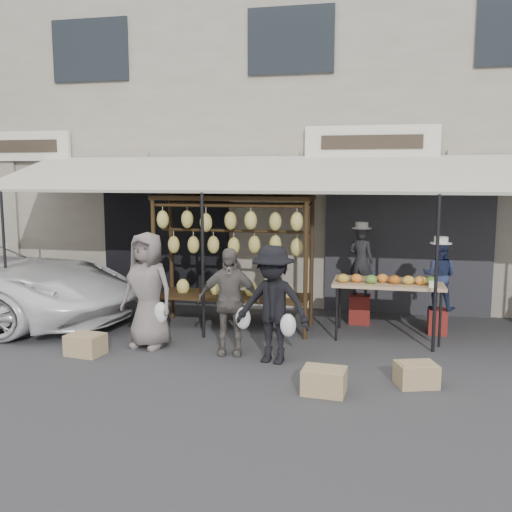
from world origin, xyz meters
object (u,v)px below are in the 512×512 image
(vendor_left, at_px, (361,261))
(crate_far, at_px, (86,344))
(banana_rack, at_px, (233,236))
(produce_table, at_px, (388,284))
(crate_near_b, at_px, (416,375))
(vendor_right, at_px, (439,275))
(customer_left, at_px, (148,290))
(customer_right, at_px, (273,305))
(customer_mid, at_px, (229,301))
(crate_near_a, at_px, (324,381))

(vendor_left, distance_m, crate_far, 4.71)
(vendor_left, bearing_deg, crate_far, 54.43)
(vendor_left, bearing_deg, banana_rack, 41.54)
(produce_table, relative_size, crate_near_b, 3.58)
(banana_rack, relative_size, vendor_right, 2.36)
(customer_left, xyz_separation_m, crate_near_b, (3.83, -0.81, -0.73))
(customer_right, height_order, crate_far, customer_right)
(banana_rack, bearing_deg, customer_right, -58.42)
(customer_left, xyz_separation_m, customer_mid, (1.26, -0.06, -0.09))
(crate_near_b, relative_size, crate_far, 0.95)
(crate_near_a, bearing_deg, customer_left, 154.89)
(customer_right, bearing_deg, produce_table, 55.84)
(customer_right, bearing_deg, crate_near_b, -4.22)
(customer_mid, height_order, customer_right, customer_right)
(vendor_right, bearing_deg, produce_table, 42.89)
(vendor_left, relative_size, crate_near_a, 2.38)
(produce_table, relative_size, vendor_right, 1.54)
(vendor_left, distance_m, customer_mid, 2.80)
(banana_rack, xyz_separation_m, customer_right, (0.96, -1.56, -0.75))
(customer_left, height_order, crate_far, customer_left)
(customer_mid, distance_m, customer_right, 0.73)
(crate_near_b, bearing_deg, crate_far, 176.65)
(customer_left, distance_m, crate_far, 1.17)
(banana_rack, height_order, crate_near_b, banana_rack)
(banana_rack, distance_m, crate_far, 2.87)
(produce_table, distance_m, crate_near_b, 2.21)
(produce_table, distance_m, crate_far, 4.66)
(banana_rack, distance_m, customer_mid, 1.56)
(vendor_right, distance_m, customer_mid, 3.50)
(vendor_left, bearing_deg, produce_table, 138.27)
(vendor_right, xyz_separation_m, customer_left, (-4.31, -1.65, -0.10))
(crate_far, bearing_deg, customer_mid, 13.59)
(produce_table, distance_m, customer_mid, 2.59)
(customer_mid, relative_size, crate_near_b, 3.26)
(customer_left, xyz_separation_m, crate_near_a, (2.75, -1.29, -0.72))
(produce_table, height_order, crate_near_b, produce_table)
(customer_mid, distance_m, crate_near_a, 2.03)
(customer_left, relative_size, customer_mid, 1.12)
(vendor_right, height_order, crate_near_b, vendor_right)
(banana_rack, bearing_deg, crate_near_b, -36.02)
(customer_mid, distance_m, crate_near_b, 2.75)
(produce_table, xyz_separation_m, customer_left, (-3.50, -1.24, -0.01))
(banana_rack, height_order, crate_near_a, banana_rack)
(customer_mid, bearing_deg, vendor_left, 42.26)
(crate_far, bearing_deg, vendor_left, 34.63)
(customer_right, bearing_deg, banana_rack, 132.46)
(customer_left, bearing_deg, vendor_left, 46.57)
(vendor_left, distance_m, crate_near_a, 3.51)
(banana_rack, height_order, customer_left, banana_rack)
(crate_near_b, bearing_deg, vendor_left, 105.19)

